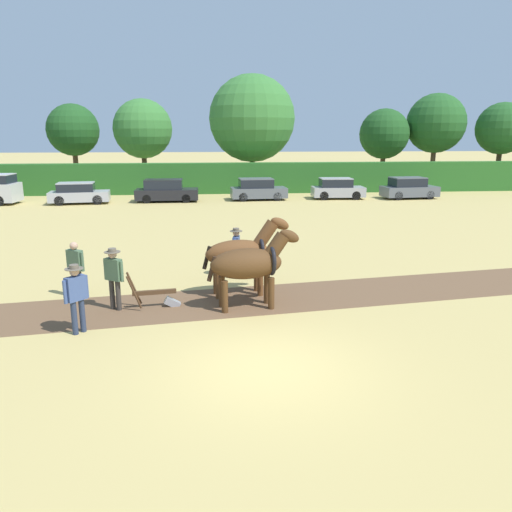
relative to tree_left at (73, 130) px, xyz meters
The scene contains 21 objects.
ground_plane 39.41m from the tree_left, 70.51° to the right, with size 240.00×240.00×0.00m, color tan.
plowed_furrow_strip 34.44m from the tree_left, 77.09° to the right, with size 34.84×2.65×0.01m, color brown.
hedgerow 14.67m from the tree_left, 22.99° to the right, with size 63.32×1.32×2.43m, color #286023.
tree_left is the anchor object (origin of this frame).
tree_center_left 6.13m from the tree_left, ahead, with size 5.14×5.14×7.70m.
tree_center 15.79m from the tree_left, ahead, with size 7.38×7.38×9.67m.
tree_center_right 27.67m from the tree_left, ahead, with size 4.45×4.45×6.92m.
tree_right 32.46m from the tree_left, ahead, with size 5.30×5.30×8.27m.
tree_far_right 38.11m from the tree_left, ahead, with size 4.57×4.57×7.45m.
draft_horse_lead_left 35.73m from the tree_left, 68.56° to the right, with size 2.68×1.17×2.28m.
draft_horse_lead_right 34.56m from the tree_left, 68.07° to the right, with size 2.72×1.12×2.42m.
plow 34.76m from the tree_left, 72.40° to the right, with size 1.51×0.53×1.13m.
farmer_at_plow 34.41m from the tree_left, 74.33° to the right, with size 0.59×0.44×1.76m.
farmer_beside_team 32.85m from the tree_left, 66.97° to the right, with size 0.43×0.66×1.71m.
farmer_onlooker_left 35.83m from the tree_left, 75.97° to the right, with size 0.48×0.52×1.74m.
farmer_onlooker_right 32.95m from the tree_left, 76.02° to the right, with size 0.59×0.44×1.70m.
parked_car_left 12.03m from the tree_left, 75.52° to the right, with size 4.16×2.18×1.47m.
parked_car_center_left 14.18m from the tree_left, 49.66° to the right, with size 4.41×1.87×1.58m.
parked_car_center 18.83m from the tree_left, 33.03° to the right, with size 4.13×2.02×1.57m.
parked_car_center_right 23.90m from the tree_left, 24.92° to the right, with size 3.89×1.84×1.54m.
parked_car_right 28.91m from the tree_left, 21.06° to the right, with size 4.22×2.12×1.59m.
Camera 1 is at (-1.10, -9.55, 4.81)m, focal length 35.00 mm.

